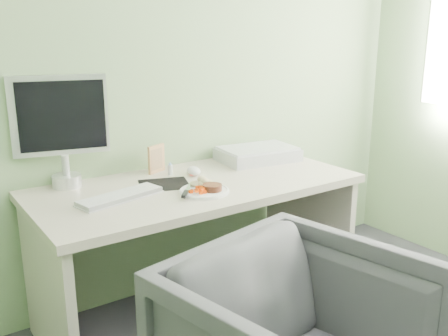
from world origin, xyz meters
TOP-DOWN VIEW (x-y plane):
  - wall_back at (0.00, 2.00)m, footprint 3.50×0.00m
  - desk at (0.00, 1.62)m, footprint 1.60×0.75m
  - plate at (-0.05, 1.47)m, footprint 0.23×0.23m
  - steak at (-0.03, 1.44)m, footprint 0.11×0.11m
  - potato_pile at (-0.03, 1.52)m, footprint 0.10×0.08m
  - carrot_heap at (-0.10, 1.45)m, footprint 0.06×0.05m
  - steak_knife at (-0.16, 1.46)m, footprint 0.15×0.17m
  - mousepad at (-0.15, 1.69)m, footprint 0.29×0.27m
  - keyboard at (-0.41, 1.60)m, footprint 0.41×0.20m
  - computer_mouse at (0.06, 1.76)m, footprint 0.10×0.13m
  - photo_frame at (-0.08, 1.91)m, footprint 0.11×0.06m
  - eyedrop_bottle at (-0.04, 1.82)m, footprint 0.02×0.02m
  - scanner at (0.52, 1.80)m, footprint 0.47×0.34m
  - monitor at (-0.55, 1.94)m, footprint 0.44×0.16m

SIDE VIEW (x-z plane):
  - desk at x=0.00m, z-range 0.18..0.91m
  - mousepad at x=-0.15m, z-range 0.73..0.73m
  - plate at x=-0.05m, z-range 0.73..0.74m
  - keyboard at x=-0.41m, z-range 0.74..0.75m
  - computer_mouse at x=0.06m, z-range 0.73..0.77m
  - steak_knife at x=-0.16m, z-range 0.75..0.76m
  - steak at x=-0.03m, z-range 0.74..0.77m
  - carrot_heap at x=-0.10m, z-range 0.74..0.78m
  - eyedrop_bottle at x=-0.04m, z-range 0.73..0.80m
  - scanner at x=0.52m, z-range 0.73..0.80m
  - potato_pile at x=-0.03m, z-range 0.74..0.79m
  - photo_frame at x=-0.08m, z-range 0.73..0.88m
  - monitor at x=-0.55m, z-range 0.76..1.29m
  - wall_back at x=0.00m, z-range -0.40..3.10m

